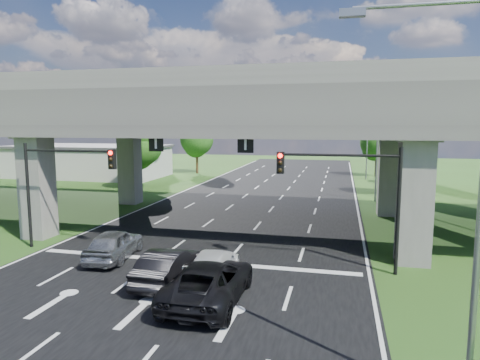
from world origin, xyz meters
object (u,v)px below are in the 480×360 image
at_px(streetlight_far, 373,138).
at_px(streetlight_near, 464,177).
at_px(signal_right, 351,185).
at_px(car_trailing, 209,281).
at_px(streetlight_beyond, 364,134).
at_px(car_white, 213,264).
at_px(signal_left, 60,176).
at_px(car_silver, 114,244).
at_px(car_dark, 168,266).

bearing_deg(streetlight_far, streetlight_near, -90.00).
distance_m(signal_right, streetlight_far, 20.25).
bearing_deg(signal_right, car_trailing, -137.64).
height_order(streetlight_beyond, car_white, streetlight_beyond).
bearing_deg(signal_left, car_trailing, -25.92).
distance_m(streetlight_beyond, car_silver, 39.95).
height_order(signal_right, streetlight_near, streetlight_near).
height_order(streetlight_far, streetlight_beyond, same).
relative_size(streetlight_near, car_white, 2.18).
bearing_deg(streetlight_near, streetlight_beyond, 90.00).
xyz_separation_m(streetlight_near, streetlight_beyond, (0.00, 46.00, 0.00)).
bearing_deg(car_silver, streetlight_beyond, -117.76).
bearing_deg(car_silver, signal_left, -20.96).
relative_size(car_dark, car_white, 1.01).
xyz_separation_m(car_white, car_trailing, (0.58, -2.44, 0.15)).
bearing_deg(signal_left, signal_right, 0.00).
bearing_deg(car_silver, car_trailing, 141.40).
relative_size(signal_right, car_white, 1.31).
relative_size(streetlight_near, streetlight_beyond, 1.00).
bearing_deg(signal_right, signal_left, 180.00).
bearing_deg(car_dark, car_silver, -32.02).
bearing_deg(streetlight_near, signal_right, 102.88).
bearing_deg(car_white, car_trailing, 99.07).
distance_m(streetlight_near, car_white, 12.27).
distance_m(signal_right, car_white, 7.40).
bearing_deg(signal_right, car_silver, -175.48).
xyz_separation_m(streetlight_near, car_white, (-8.30, 7.43, -5.15)).
height_order(streetlight_near, car_white, streetlight_near).
xyz_separation_m(streetlight_beyond, car_white, (-8.30, -38.57, -5.15)).
height_order(streetlight_far, car_white, streetlight_far).
xyz_separation_m(signal_right, streetlight_beyond, (2.27, 36.06, 1.66)).
bearing_deg(streetlight_far, car_dark, -113.24).
distance_m(signal_right, car_dark, 9.22).
height_order(signal_right, car_white, signal_right).
relative_size(signal_right, car_trailing, 1.03).
relative_size(signal_right, car_silver, 1.30).
relative_size(signal_left, streetlight_near, 0.60).
bearing_deg(streetlight_near, car_dark, 147.43).
bearing_deg(streetlight_near, car_silver, 147.62).
distance_m(streetlight_far, streetlight_beyond, 16.00).
distance_m(car_silver, car_trailing, 7.62).
bearing_deg(car_silver, streetlight_far, -130.83).
bearing_deg(car_dark, car_trailing, 148.29).
height_order(signal_left, car_dark, signal_left).
bearing_deg(car_dark, car_white, -151.95).
bearing_deg(car_trailing, signal_left, -26.70).
xyz_separation_m(signal_right, streetlight_near, (2.27, -9.94, 1.66)).
height_order(car_silver, car_white, car_silver).
xyz_separation_m(car_silver, car_dark, (4.08, -2.54, -0.02)).
distance_m(streetlight_far, car_trailing, 26.65).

